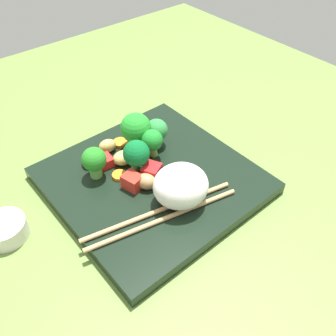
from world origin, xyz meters
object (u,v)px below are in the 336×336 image
at_px(broccoli_floret_2, 94,161).
at_px(sauce_cup, 5,229).
at_px(square_plate, 152,180).
at_px(rice_mound, 179,187).
at_px(chopstick_pair, 161,215).
at_px(carrot_slice_1, 119,175).

distance_m(broccoli_floret_2, sauce_cup, 0.15).
xyz_separation_m(square_plate, rice_mound, (0.00, 0.06, 0.04)).
xyz_separation_m(square_plate, chopstick_pair, (0.04, 0.07, 0.01)).
bearing_deg(chopstick_pair, broccoli_floret_2, 114.09).
bearing_deg(sauce_cup, rice_mound, 150.92).
distance_m(rice_mound, broccoli_floret_2, 0.13).
distance_m(square_plate, chopstick_pair, 0.08).
bearing_deg(rice_mound, chopstick_pair, 8.20).
height_order(square_plate, sauce_cup, sauce_cup).
relative_size(carrot_slice_1, sauce_cup, 0.37).
bearing_deg(carrot_slice_1, square_plate, 141.59).
relative_size(rice_mound, chopstick_pair, 0.34).
bearing_deg(broccoli_floret_2, rice_mound, 116.57).
xyz_separation_m(carrot_slice_1, sauce_cup, (0.17, -0.02, -0.01)).
xyz_separation_m(chopstick_pair, sauce_cup, (0.17, -0.12, -0.01)).
bearing_deg(chopstick_pair, carrot_slice_1, 102.77).
bearing_deg(sauce_cup, carrot_slice_1, 173.62).
xyz_separation_m(square_plate, broccoli_floret_2, (0.06, -0.05, 0.04)).
relative_size(chopstick_pair, sauce_cup, 3.80).
distance_m(rice_mound, sauce_cup, 0.23).
relative_size(broccoli_floret_2, sauce_cup, 0.87).
bearing_deg(square_plate, chopstick_pair, 61.27).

